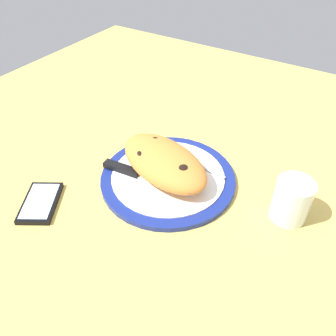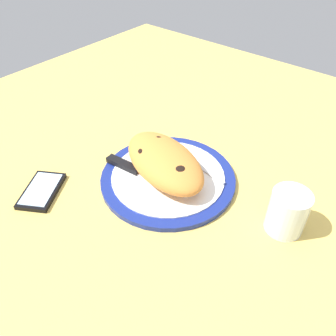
{
  "view_description": "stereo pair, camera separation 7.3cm",
  "coord_description": "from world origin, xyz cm",
  "views": [
    {
      "loc": [
        -29.64,
        47.27,
        51.14
      ],
      "look_at": [
        0.0,
        0.0,
        3.52
      ],
      "focal_mm": 36.59,
      "sensor_mm": 36.0,
      "label": 1
    },
    {
      "loc": [
        -35.58,
        42.98,
        51.14
      ],
      "look_at": [
        0.0,
        0.0,
        3.52
      ],
      "focal_mm": 36.59,
      "sensor_mm": 36.0,
      "label": 2
    }
  ],
  "objects": [
    {
      "name": "fork",
      "position": [
        -1.17,
        -6.95,
        1.72
      ],
      "size": [
        16.75,
        4.34,
        0.4
      ],
      "color": "silver",
      "rests_on": "plate"
    },
    {
      "name": "knife",
      "position": [
        6.52,
        3.83,
        2.01
      ],
      "size": [
        21.34,
        3.94,
        1.2
      ],
      "color": "silver",
      "rests_on": "plate"
    },
    {
      "name": "water_glass",
      "position": [
        -25.43,
        -3.67,
        3.76
      ],
      "size": [
        7.14,
        7.14,
        8.73
      ],
      "color": "silver",
      "rests_on": "ground_plane"
    },
    {
      "name": "ground_plane",
      "position": [
        0.0,
        0.0,
        -1.5
      ],
      "size": [
        150.0,
        150.0,
        3.0
      ],
      "primitive_type": "cube",
      "color": "#DBB756"
    },
    {
      "name": "plate",
      "position": [
        0.0,
        0.0,
        0.72
      ],
      "size": [
        29.44,
        29.44,
        1.52
      ],
      "color": "navy",
      "rests_on": "ground_plane"
    },
    {
      "name": "calzone",
      "position": [
        1.01,
        0.32,
        4.79
      ],
      "size": [
        25.63,
        18.74,
        6.51
      ],
      "color": "orange",
      "rests_on": "plate"
    },
    {
      "name": "smartphone",
      "position": [
        18.14,
        20.07,
        0.56
      ],
      "size": [
        11.51,
        13.01,
        1.16
      ],
      "color": "black",
      "rests_on": "ground_plane"
    }
  ]
}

